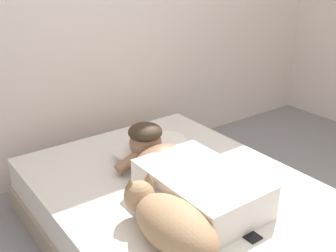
{
  "coord_description": "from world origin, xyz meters",
  "views": [
    {
      "loc": [
        -1.38,
        -0.93,
        1.52
      ],
      "look_at": [
        -0.09,
        0.83,
        0.6
      ],
      "focal_mm": 43.82,
      "sensor_mm": 36.0,
      "label": 1
    }
  ],
  "objects_px": {
    "person_lying": "(184,174)",
    "coffee_cup": "(157,147)",
    "cell_phone": "(246,233)",
    "pillow": "(152,146)",
    "bed": "(184,217)",
    "dog": "(170,222)"
  },
  "relations": [
    {
      "from": "pillow",
      "to": "coffee_cup",
      "type": "relative_size",
      "value": 4.16
    },
    {
      "from": "pillow",
      "to": "cell_phone",
      "type": "height_order",
      "value": "pillow"
    },
    {
      "from": "pillow",
      "to": "dog",
      "type": "relative_size",
      "value": 0.9
    },
    {
      "from": "bed",
      "to": "cell_phone",
      "type": "xyz_separation_m",
      "value": [
        -0.01,
        -0.46,
        0.18
      ]
    },
    {
      "from": "person_lying",
      "to": "coffee_cup",
      "type": "relative_size",
      "value": 7.36
    },
    {
      "from": "person_lying",
      "to": "dog",
      "type": "height_order",
      "value": "person_lying"
    },
    {
      "from": "dog",
      "to": "cell_phone",
      "type": "relative_size",
      "value": 4.11
    },
    {
      "from": "bed",
      "to": "coffee_cup",
      "type": "relative_size",
      "value": 15.27
    },
    {
      "from": "coffee_cup",
      "to": "cell_phone",
      "type": "xyz_separation_m",
      "value": [
        -0.15,
        -0.92,
        -0.03
      ]
    },
    {
      "from": "pillow",
      "to": "coffee_cup",
      "type": "distance_m",
      "value": 0.04
    },
    {
      "from": "coffee_cup",
      "to": "cell_phone",
      "type": "bearing_deg",
      "value": -99.05
    },
    {
      "from": "pillow",
      "to": "cell_phone",
      "type": "bearing_deg",
      "value": -96.54
    },
    {
      "from": "bed",
      "to": "dog",
      "type": "height_order",
      "value": "dog"
    },
    {
      "from": "pillow",
      "to": "dog",
      "type": "bearing_deg",
      "value": -118.65
    },
    {
      "from": "person_lying",
      "to": "coffee_cup",
      "type": "bearing_deg",
      "value": 71.41
    },
    {
      "from": "bed",
      "to": "coffee_cup",
      "type": "height_order",
      "value": "coffee_cup"
    },
    {
      "from": "bed",
      "to": "dog",
      "type": "bearing_deg",
      "value": -136.71
    },
    {
      "from": "person_lying",
      "to": "dog",
      "type": "relative_size",
      "value": 1.6
    },
    {
      "from": "bed",
      "to": "person_lying",
      "type": "bearing_deg",
      "value": -147.24
    },
    {
      "from": "pillow",
      "to": "coffee_cup",
      "type": "bearing_deg",
      "value": -7.02
    },
    {
      "from": "bed",
      "to": "cell_phone",
      "type": "bearing_deg",
      "value": -90.65
    },
    {
      "from": "dog",
      "to": "coffee_cup",
      "type": "xyz_separation_m",
      "value": [
        0.45,
        0.75,
        -0.07
      ]
    }
  ]
}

